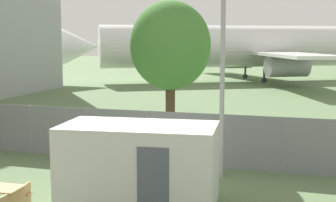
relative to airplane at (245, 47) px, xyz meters
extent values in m
cylinder|color=gray|center=(-3.95, -37.43, -2.89)|extent=(0.07, 0.07, 2.00)
cylinder|color=gray|center=(-1.41, -37.43, -2.89)|extent=(0.07, 0.07, 2.00)
cylinder|color=gray|center=(1.14, -37.43, -2.89)|extent=(0.07, 0.07, 2.00)
cylinder|color=gray|center=(3.68, -37.43, -2.89)|extent=(0.07, 0.07, 2.00)
cylinder|color=gray|center=(6.23, -37.43, -2.89)|extent=(0.07, 0.07, 2.00)
cube|color=slate|center=(-1.41, -37.43, -2.89)|extent=(56.00, 0.01, 2.00)
cylinder|color=white|center=(-0.39, -0.21, 0.06)|extent=(30.53, 19.57, 4.67)
cone|color=white|center=(-16.58, -9.07, 0.06)|extent=(6.34, 6.34, 4.67)
cube|color=white|center=(5.63, -7.85, -0.65)|extent=(9.35, 15.17, 0.30)
cylinder|color=#939399|center=(4.96, -5.74, -1.85)|extent=(4.70, 3.86, 2.10)
cube|color=white|center=(-3.57, 8.98, -0.65)|extent=(12.29, 14.33, 0.30)
cylinder|color=#939399|center=(-2.16, 7.27, -1.85)|extent=(4.70, 3.86, 2.10)
cylinder|color=#2D2D33|center=(-9.58, -5.24, -3.09)|extent=(0.24, 0.24, 1.61)
cylinder|color=#2D2D33|center=(-9.58, -5.24, -3.61)|extent=(0.64, 0.53, 0.56)
cylinder|color=#2D2D33|center=(2.37, -1.90, -3.09)|extent=(0.24, 0.24, 1.61)
cylinder|color=#2D2D33|center=(2.37, -1.90, -3.61)|extent=(0.64, 0.53, 0.56)
cylinder|color=#2D2D33|center=(-0.32, 3.02, -3.09)|extent=(0.24, 0.24, 1.61)
cylinder|color=#2D2D33|center=(-0.32, 3.02, -3.61)|extent=(0.64, 0.53, 0.56)
cube|color=silver|center=(2.44, -41.87, -2.73)|extent=(4.55, 2.65, 2.32)
cube|color=#4C515B|center=(3.20, -42.92, -2.89)|extent=(0.84, 0.11, 1.90)
cube|color=tan|center=(-1.09, -43.13, -3.45)|extent=(1.57, 0.34, 0.04)
cylinder|color=#4C3823|center=(1.35, -35.03, -2.39)|extent=(0.41, 0.41, 3.00)
ellipsoid|color=#427A33|center=(1.35, -35.03, 0.55)|extent=(3.40, 3.40, 3.74)
cylinder|color=#99999E|center=(4.20, -38.59, 0.27)|extent=(0.16, 0.16, 8.31)
camera|label=1|loc=(6.91, -53.98, 0.78)|focal=50.00mm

